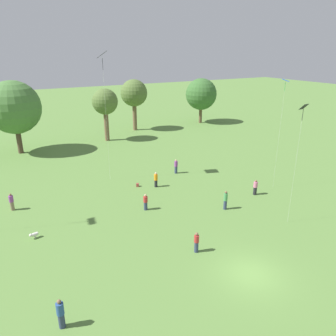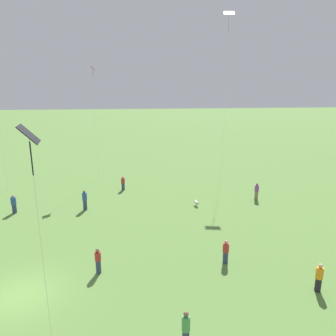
{
  "view_description": "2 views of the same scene",
  "coord_description": "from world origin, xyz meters",
  "px_view_note": "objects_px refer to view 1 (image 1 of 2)",
  "views": [
    {
      "loc": [
        -13.99,
        -13.48,
        14.6
      ],
      "look_at": [
        -3.09,
        6.16,
        6.36
      ],
      "focal_mm": 35.0,
      "sensor_mm": 36.0,
      "label": 1
    },
    {
      "loc": [
        16.45,
        6.66,
        11.62
      ],
      "look_at": [
        -4.31,
        8.59,
        5.98
      ],
      "focal_mm": 35.0,
      "sensor_mm": 36.0,
      "label": 2
    }
  ],
  "objects_px": {
    "person_2": "(225,200)",
    "person_4": "(12,202)",
    "person_1": "(176,166)",
    "picnic_bag_0": "(138,185)",
    "person_0": "(156,180)",
    "person_6": "(255,187)",
    "person_3": "(61,314)",
    "kite_7": "(285,87)",
    "kite_0": "(303,115)",
    "person_7": "(146,202)",
    "kite_6": "(102,58)",
    "person_5": "(196,242)",
    "dog_0": "(34,235)"
  },
  "relations": [
    {
      "from": "person_0",
      "to": "dog_0",
      "type": "relative_size",
      "value": 2.42
    },
    {
      "from": "person_0",
      "to": "person_2",
      "type": "height_order",
      "value": "person_2"
    },
    {
      "from": "person_6",
      "to": "person_3",
      "type": "bearing_deg",
      "value": -8.49
    },
    {
      "from": "person_2",
      "to": "person_0",
      "type": "bearing_deg",
      "value": -113.6
    },
    {
      "from": "person_2",
      "to": "person_4",
      "type": "distance_m",
      "value": 20.39
    },
    {
      "from": "person_1",
      "to": "kite_7",
      "type": "bearing_deg",
      "value": -25.07
    },
    {
      "from": "person_6",
      "to": "person_7",
      "type": "bearing_deg",
      "value": -40.81
    },
    {
      "from": "person_2",
      "to": "kite_0",
      "type": "relative_size",
      "value": 0.18
    },
    {
      "from": "person_7",
      "to": "kite_7",
      "type": "relative_size",
      "value": 0.14
    },
    {
      "from": "person_2",
      "to": "person_7",
      "type": "xyz_separation_m",
      "value": [
        -6.73,
        3.61,
        -0.15
      ]
    },
    {
      "from": "person_7",
      "to": "kite_7",
      "type": "xyz_separation_m",
      "value": [
        14.74,
        -2.01,
        10.13
      ]
    },
    {
      "from": "person_0",
      "to": "person_6",
      "type": "distance_m",
      "value": 10.75
    },
    {
      "from": "dog_0",
      "to": "picnic_bag_0",
      "type": "xyz_separation_m",
      "value": [
        11.75,
        5.66,
        -0.15
      ]
    },
    {
      "from": "person_1",
      "to": "person_4",
      "type": "height_order",
      "value": "person_1"
    },
    {
      "from": "kite_0",
      "to": "person_0",
      "type": "bearing_deg",
      "value": -25.81
    },
    {
      "from": "person_6",
      "to": "picnic_bag_0",
      "type": "height_order",
      "value": "person_6"
    },
    {
      "from": "person_0",
      "to": "person_3",
      "type": "bearing_deg",
      "value": 81.02
    },
    {
      "from": "kite_0",
      "to": "picnic_bag_0",
      "type": "height_order",
      "value": "kite_0"
    },
    {
      "from": "person_6",
      "to": "kite_0",
      "type": "xyz_separation_m",
      "value": [
        -1.53,
        -5.82,
        8.81
      ]
    },
    {
      "from": "person_1",
      "to": "dog_0",
      "type": "bearing_deg",
      "value": -131.58
    },
    {
      "from": "person_3",
      "to": "person_4",
      "type": "distance_m",
      "value": 16.67
    },
    {
      "from": "kite_6",
      "to": "dog_0",
      "type": "distance_m",
      "value": 18.93
    },
    {
      "from": "person_2",
      "to": "person_6",
      "type": "distance_m",
      "value": 5.01
    },
    {
      "from": "person_0",
      "to": "person_3",
      "type": "height_order",
      "value": "person_3"
    },
    {
      "from": "kite_7",
      "to": "picnic_bag_0",
      "type": "bearing_deg",
      "value": 151.68
    },
    {
      "from": "person_3",
      "to": "kite_7",
      "type": "distance_m",
      "value": 28.1
    },
    {
      "from": "person_5",
      "to": "dog_0",
      "type": "relative_size",
      "value": 2.34
    },
    {
      "from": "person_5",
      "to": "person_6",
      "type": "relative_size",
      "value": 1.0
    },
    {
      "from": "person_3",
      "to": "person_7",
      "type": "height_order",
      "value": "person_3"
    },
    {
      "from": "kite_7",
      "to": "picnic_bag_0",
      "type": "height_order",
      "value": "kite_7"
    },
    {
      "from": "person_1",
      "to": "kite_6",
      "type": "distance_m",
      "value": 15.09
    },
    {
      "from": "person_3",
      "to": "person_2",
      "type": "bearing_deg",
      "value": 55.19
    },
    {
      "from": "person_4",
      "to": "person_6",
      "type": "height_order",
      "value": "person_4"
    },
    {
      "from": "person_5",
      "to": "picnic_bag_0",
      "type": "bearing_deg",
      "value": -125.81
    },
    {
      "from": "person_4",
      "to": "kite_7",
      "type": "bearing_deg",
      "value": 32.0
    },
    {
      "from": "person_7",
      "to": "dog_0",
      "type": "relative_size",
      "value": 2.28
    },
    {
      "from": "person_3",
      "to": "person_5",
      "type": "distance_m",
      "value": 10.76
    },
    {
      "from": "person_1",
      "to": "kite_0",
      "type": "height_order",
      "value": "kite_0"
    },
    {
      "from": "person_7",
      "to": "picnic_bag_0",
      "type": "xyz_separation_m",
      "value": [
        1.61,
        5.53,
        -0.62
      ]
    },
    {
      "from": "kite_7",
      "to": "person_1",
      "type": "bearing_deg",
      "value": 130.22
    },
    {
      "from": "kite_7",
      "to": "person_4",
      "type": "bearing_deg",
      "value": 164.11
    },
    {
      "from": "person_0",
      "to": "person_5",
      "type": "bearing_deg",
      "value": 109.72
    },
    {
      "from": "person_0",
      "to": "person_5",
      "type": "xyz_separation_m",
      "value": [
        -2.99,
        -12.59,
        -0.02
      ]
    },
    {
      "from": "kite_6",
      "to": "picnic_bag_0",
      "type": "bearing_deg",
      "value": 94.12
    },
    {
      "from": "person_1",
      "to": "picnic_bag_0",
      "type": "height_order",
      "value": "person_1"
    },
    {
      "from": "person_6",
      "to": "kite_6",
      "type": "bearing_deg",
      "value": -72.97
    },
    {
      "from": "person_3",
      "to": "person_4",
      "type": "height_order",
      "value": "person_3"
    },
    {
      "from": "kite_6",
      "to": "person_0",
      "type": "bearing_deg",
      "value": 104.17
    },
    {
      "from": "kite_7",
      "to": "person_0",
      "type": "bearing_deg",
      "value": 151.92
    },
    {
      "from": "person_0",
      "to": "kite_0",
      "type": "xyz_separation_m",
      "value": [
        6.7,
        -12.74,
        8.78
      ]
    }
  ]
}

